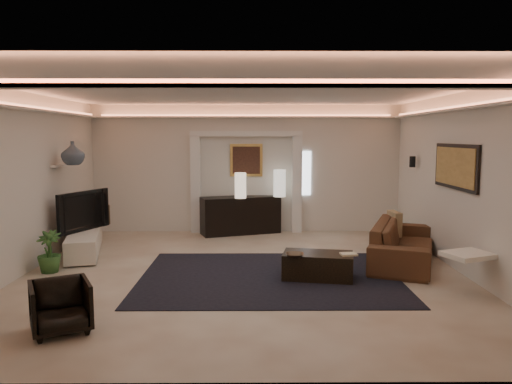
{
  "coord_description": "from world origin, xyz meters",
  "views": [
    {
      "loc": [
        0.14,
        -7.65,
        2.2
      ],
      "look_at": [
        0.2,
        0.6,
        1.25
      ],
      "focal_mm": 34.26,
      "sensor_mm": 36.0,
      "label": 1
    }
  ],
  "objects_px": {
    "console": "(241,216)",
    "armchair": "(61,307)",
    "sofa": "(404,243)",
    "coffee_table": "(318,266)"
  },
  "relations": [
    {
      "from": "console",
      "to": "armchair",
      "type": "xyz_separation_m",
      "value": [
        -1.89,
        -5.58,
        -0.11
      ]
    },
    {
      "from": "console",
      "to": "armchair",
      "type": "height_order",
      "value": "console"
    },
    {
      "from": "console",
      "to": "armchair",
      "type": "distance_m",
      "value": 5.9
    },
    {
      "from": "sofa",
      "to": "coffee_table",
      "type": "height_order",
      "value": "sofa"
    },
    {
      "from": "sofa",
      "to": "console",
      "type": "bearing_deg",
      "value": 69.23
    },
    {
      "from": "coffee_table",
      "to": "console",
      "type": "bearing_deg",
      "value": 120.45
    },
    {
      "from": "sofa",
      "to": "coffee_table",
      "type": "relative_size",
      "value": 2.28
    },
    {
      "from": "console",
      "to": "sofa",
      "type": "relative_size",
      "value": 0.73
    },
    {
      "from": "coffee_table",
      "to": "armchair",
      "type": "height_order",
      "value": "armchair"
    },
    {
      "from": "sofa",
      "to": "armchair",
      "type": "height_order",
      "value": "sofa"
    }
  ]
}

